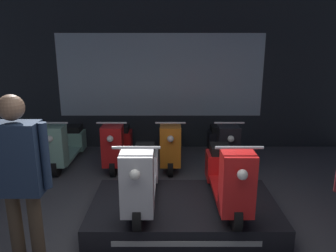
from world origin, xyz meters
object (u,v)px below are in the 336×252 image
scooter_display_left (142,177)px  scooter_backrow_2 (171,145)px  person_left_browsing (20,172)px  scooter_backrow_0 (66,145)px  scooter_display_right (228,177)px  scooter_backrow_1 (119,145)px  scooter_backrow_3 (223,145)px

scooter_display_left → scooter_backrow_2: (0.37, 2.05, -0.27)m
scooter_backrow_2 → person_left_browsing: 3.36m
scooter_backrow_0 → scooter_backrow_2: bearing=0.0°
scooter_display_left → scooter_backrow_2: 2.10m
scooter_display_left → scooter_display_right: size_ratio=1.00×
scooter_backrow_2 → scooter_backrow_1: bearing=180.0°
scooter_backrow_0 → person_left_browsing: (0.52, -2.95, 0.72)m
scooter_backrow_1 → scooter_display_left: bearing=-73.5°
scooter_backrow_0 → scooter_backrow_1: size_ratio=1.00×
scooter_display_left → scooter_backrow_3: (1.35, 2.05, -0.27)m
scooter_backrow_1 → person_left_browsing: bearing=-98.9°
scooter_display_right → scooter_backrow_1: bearing=129.3°
scooter_display_left → scooter_display_right: bearing=0.0°
scooter_display_right → scooter_backrow_0: scooter_display_right is taller
person_left_browsing → scooter_backrow_3: bearing=50.7°
scooter_display_left → person_left_browsing: bearing=-139.8°
scooter_display_right → scooter_backrow_0: size_ratio=1.00×
scooter_backrow_3 → scooter_display_left: bearing=-123.3°
scooter_backrow_2 → scooter_display_left: bearing=-100.2°
scooter_backrow_0 → scooter_backrow_1: same height
scooter_backrow_3 → person_left_browsing: size_ratio=0.90×
person_left_browsing → scooter_display_right: bearing=22.9°
scooter_backrow_1 → person_left_browsing: 3.07m
scooter_backrow_3 → scooter_backrow_0: bearing=180.0°
scooter_display_left → scooter_backrow_0: scooter_display_left is taller
scooter_display_left → scooter_backrow_1: size_ratio=1.00×
scooter_display_right → scooter_backrow_0: (-2.65, 2.05, -0.27)m
scooter_display_left → person_left_browsing: person_left_browsing is taller
scooter_backrow_2 → scooter_backrow_0: bearing=180.0°
scooter_backrow_1 → scooter_backrow_2: 0.98m
scooter_backrow_1 → scooter_backrow_3: 1.95m
scooter_display_left → scooter_backrow_2: size_ratio=1.00×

